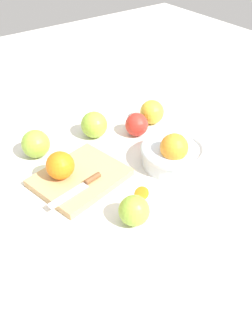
# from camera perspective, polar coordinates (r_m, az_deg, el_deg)

# --- Properties ---
(ground_plane) EXTENTS (2.40, 2.40, 0.00)m
(ground_plane) POSITION_cam_1_polar(r_m,az_deg,el_deg) (0.96, -0.31, 0.36)
(ground_plane) COLOR silver
(bowl) EXTENTS (0.18, 0.18, 0.10)m
(bowl) POSITION_cam_1_polar(r_m,az_deg,el_deg) (0.95, 7.64, 2.40)
(bowl) COLOR silver
(bowl) RESTS_ON ground_plane
(cutting_board) EXTENTS (0.25, 0.22, 0.02)m
(cutting_board) POSITION_cam_1_polar(r_m,az_deg,el_deg) (0.92, -7.39, -1.53)
(cutting_board) COLOR tan
(cutting_board) RESTS_ON ground_plane
(orange_on_board) EXTENTS (0.07, 0.07, 0.07)m
(orange_on_board) POSITION_cam_1_polar(r_m,az_deg,el_deg) (0.89, -10.51, 0.41)
(orange_on_board) COLOR orange
(orange_on_board) RESTS_ON cutting_board
(knife) EXTENTS (0.16, 0.04, 0.01)m
(knife) POSITION_cam_1_polar(r_m,az_deg,el_deg) (0.87, -7.01, -2.80)
(knife) COLOR silver
(knife) RESTS_ON cutting_board
(apple_front_center) EXTENTS (0.08, 0.08, 0.08)m
(apple_front_center) POSITION_cam_1_polar(r_m,az_deg,el_deg) (1.06, -5.13, 6.92)
(apple_front_center) COLOR #8EB738
(apple_front_center) RESTS_ON ground_plane
(apple_front_left) EXTENTS (0.07, 0.07, 0.07)m
(apple_front_left) POSITION_cam_1_polar(r_m,az_deg,el_deg) (1.07, 1.72, 6.97)
(apple_front_left) COLOR red
(apple_front_left) RESTS_ON ground_plane
(apple_back_right) EXTENTS (0.07, 0.07, 0.07)m
(apple_back_right) POSITION_cam_1_polar(r_m,az_deg,el_deg) (0.79, 1.30, -6.84)
(apple_back_right) COLOR #8EB738
(apple_back_right) RESTS_ON ground_plane
(apple_front_left_2) EXTENTS (0.08, 0.08, 0.08)m
(apple_front_left_2) POSITION_cam_1_polar(r_m,az_deg,el_deg) (1.13, 4.18, 8.94)
(apple_front_left_2) COLOR gold
(apple_front_left_2) RESTS_ON ground_plane
(apple_front_right) EXTENTS (0.08, 0.08, 0.08)m
(apple_front_right) POSITION_cam_1_polar(r_m,az_deg,el_deg) (1.01, -14.28, 3.77)
(apple_front_right) COLOR #8EB738
(apple_front_right) RESTS_ON ground_plane
(citrus_peel) EXTENTS (0.06, 0.06, 0.01)m
(citrus_peel) POSITION_cam_1_polar(r_m,az_deg,el_deg) (0.88, 2.53, -3.88)
(citrus_peel) COLOR orange
(citrus_peel) RESTS_ON ground_plane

